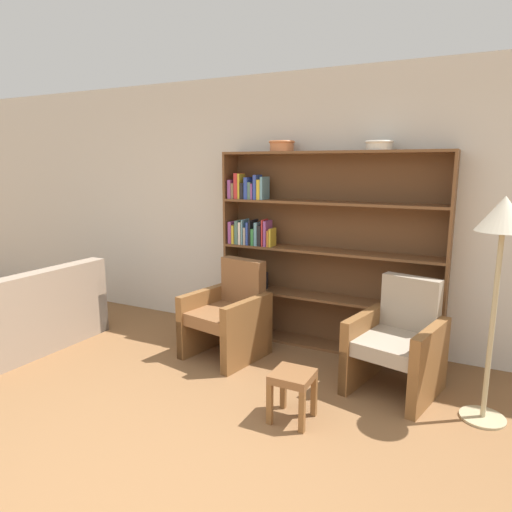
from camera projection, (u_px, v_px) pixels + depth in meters
The scene contains 10 objects.
ground_plane at pixel (128, 512), 2.45m from camera, with size 24.00×24.00×0.00m, color brown.
wall_back at pixel (314, 210), 4.70m from camera, with size 12.00×0.06×2.75m.
bookshelf at pixel (311, 251), 4.61m from camera, with size 2.23×0.30×1.96m.
bowl_stoneware at pixel (282, 145), 4.53m from camera, with size 0.26×0.26×0.11m.
bowl_olive at pixel (379, 145), 4.11m from camera, with size 0.25×0.25×0.09m.
couch at pixel (22, 319), 4.63m from camera, with size 0.96×1.55×0.82m.
armchair_leather at pixel (229, 315), 4.42m from camera, with size 0.76×0.79×0.92m.
armchair_cushioned at pixel (398, 343), 3.72m from camera, with size 0.78×0.81×0.92m.
floor_lamp at pixel (502, 232), 3.08m from camera, with size 0.36×0.36×1.63m.
footstool at pixel (292, 383), 3.29m from camera, with size 0.29×0.29×0.37m.
Camera 1 is at (1.57, -1.60, 1.84)m, focal length 32.00 mm.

